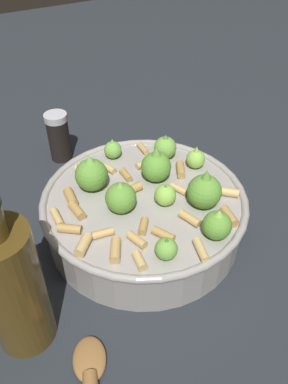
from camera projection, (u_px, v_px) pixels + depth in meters
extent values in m
plane|color=#23282D|center=(144.00, 230.00, 0.56)|extent=(2.40, 2.40, 0.00)
cylinder|color=#9E9993|center=(144.00, 214.00, 0.54)|extent=(0.27, 0.27, 0.06)
torus|color=#9E9993|center=(144.00, 198.00, 0.52)|extent=(0.28, 0.28, 0.01)
sphere|color=#609E38|center=(204.00, 192.00, 0.49)|extent=(0.05, 0.05, 0.05)
cone|color=#609E38|center=(206.00, 177.00, 0.48)|extent=(0.02, 0.02, 0.02)
sphere|color=#8CC64C|center=(165.00, 195.00, 0.50)|extent=(0.03, 0.03, 0.03)
cone|color=#4C8933|center=(166.00, 187.00, 0.49)|extent=(0.01, 0.01, 0.01)
sphere|color=#75B247|center=(113.00, 150.00, 0.58)|extent=(0.03, 0.03, 0.03)
cone|color=#75B247|center=(112.00, 142.00, 0.57)|extent=(0.01, 0.01, 0.01)
sphere|color=#75B247|center=(166.00, 249.00, 0.43)|extent=(0.03, 0.03, 0.03)
cone|color=#4C8933|center=(167.00, 241.00, 0.42)|extent=(0.01, 0.01, 0.01)
sphere|color=#609E38|center=(156.00, 167.00, 0.54)|extent=(0.04, 0.04, 0.04)
cone|color=#609E38|center=(156.00, 153.00, 0.52)|extent=(0.02, 0.02, 0.02)
sphere|color=#8CC64C|center=(196.00, 159.00, 0.56)|extent=(0.03, 0.03, 0.03)
cone|color=#8CC64C|center=(197.00, 150.00, 0.55)|extent=(0.01, 0.01, 0.01)
sphere|color=#609E38|center=(217.00, 225.00, 0.45)|extent=(0.04, 0.04, 0.04)
cone|color=#8CC64C|center=(219.00, 215.00, 0.44)|extent=(0.02, 0.02, 0.01)
sphere|color=#609E38|center=(91.00, 175.00, 0.52)|extent=(0.05, 0.05, 0.05)
cone|color=#75B247|center=(90.00, 161.00, 0.50)|extent=(0.02, 0.02, 0.02)
sphere|color=#609E38|center=(121.00, 198.00, 0.49)|extent=(0.04, 0.04, 0.04)
cone|color=#75B247|center=(120.00, 187.00, 0.47)|extent=(0.02, 0.02, 0.01)
sphere|color=#75B247|center=(165.00, 148.00, 0.58)|extent=(0.03, 0.03, 0.03)
cone|color=#4C8933|center=(166.00, 138.00, 0.57)|extent=(0.02, 0.02, 0.01)
cylinder|color=tan|center=(163.00, 234.00, 0.46)|extent=(0.03, 0.02, 0.01)
cylinder|color=tan|center=(87.00, 168.00, 0.56)|extent=(0.03, 0.03, 0.01)
cylinder|color=tan|center=(103.00, 233.00, 0.46)|extent=(0.01, 0.03, 0.01)
cylinder|color=tan|center=(190.00, 218.00, 0.48)|extent=(0.03, 0.02, 0.01)
cylinder|color=tan|center=(181.00, 170.00, 0.56)|extent=(0.03, 0.03, 0.01)
cylinder|color=tan|center=(143.00, 148.00, 0.60)|extent=(0.03, 0.01, 0.01)
cylinder|color=tan|center=(83.00, 245.00, 0.44)|extent=(0.03, 0.03, 0.01)
cylinder|color=tan|center=(143.00, 226.00, 0.47)|extent=(0.02, 0.02, 0.01)
cylinder|color=tan|center=(77.00, 210.00, 0.49)|extent=(0.03, 0.01, 0.01)
cylinder|color=tan|center=(57.00, 218.00, 0.48)|extent=(0.03, 0.01, 0.01)
cylinder|color=tan|center=(140.00, 261.00, 0.43)|extent=(0.02, 0.01, 0.01)
cylinder|color=tan|center=(109.00, 168.00, 0.56)|extent=(0.02, 0.02, 0.01)
cylinder|color=tan|center=(144.00, 163.00, 0.57)|extent=(0.01, 0.03, 0.01)
cylinder|color=tan|center=(133.00, 188.00, 0.52)|extent=(0.01, 0.02, 0.01)
cylinder|color=tan|center=(124.00, 175.00, 0.55)|extent=(0.03, 0.01, 0.01)
cylinder|color=tan|center=(228.00, 192.00, 0.52)|extent=(0.03, 0.03, 0.01)
cylinder|color=tan|center=(179.00, 189.00, 0.52)|extent=(0.03, 0.02, 0.01)
cylinder|color=tan|center=(229.00, 216.00, 0.48)|extent=(0.03, 0.02, 0.01)
cylinder|color=tan|center=(137.00, 240.00, 0.45)|extent=(0.03, 0.02, 0.01)
cylinder|color=tan|center=(70.00, 197.00, 0.51)|extent=(0.03, 0.02, 0.01)
cylinder|color=tan|center=(201.00, 250.00, 0.44)|extent=(0.03, 0.02, 0.01)
cylinder|color=tan|center=(115.00, 250.00, 0.44)|extent=(0.03, 0.03, 0.01)
cylinder|color=tan|center=(70.00, 229.00, 0.47)|extent=(0.03, 0.03, 0.01)
cylinder|color=black|center=(59.00, 140.00, 0.67)|extent=(0.04, 0.04, 0.08)
cylinder|color=silver|center=(55.00, 117.00, 0.65)|extent=(0.04, 0.04, 0.01)
cylinder|color=#4C3814|center=(13.00, 290.00, 0.38)|extent=(0.06, 0.06, 0.16)
ellipsoid|color=olive|center=(89.00, 359.00, 0.41)|extent=(0.06, 0.05, 0.01)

